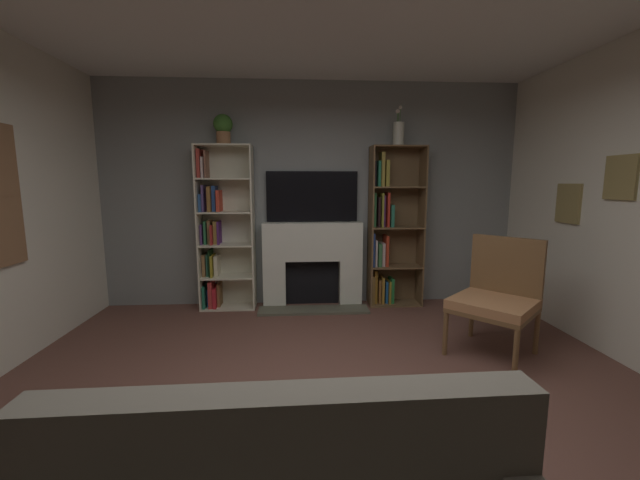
{
  "coord_description": "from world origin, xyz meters",
  "views": [
    {
      "loc": [
        -0.21,
        -2.22,
        1.55
      ],
      "look_at": [
        0.0,
        1.07,
        1.06
      ],
      "focal_mm": 21.54,
      "sensor_mm": 36.0,
      "label": 1
    }
  ],
  "objects_px": {
    "bookshelf_right": "(388,232)",
    "tv": "(312,197)",
    "bookshelf_left": "(220,232)",
    "potted_plant": "(223,128)",
    "fireplace": "(312,262)",
    "coffee_table": "(291,437)",
    "vase_with_flowers": "(399,133)",
    "armchair": "(497,295)"
  },
  "relations": [
    {
      "from": "potted_plant",
      "to": "bookshelf_right",
      "type": "bearing_deg",
      "value": 1.04
    },
    {
      "from": "coffee_table",
      "to": "fireplace",
      "type": "bearing_deg",
      "value": 85.46
    },
    {
      "from": "bookshelf_right",
      "to": "vase_with_flowers",
      "type": "relative_size",
      "value": 4.22
    },
    {
      "from": "fireplace",
      "to": "armchair",
      "type": "height_order",
      "value": "fireplace"
    },
    {
      "from": "armchair",
      "to": "coffee_table",
      "type": "relative_size",
      "value": 1.06
    },
    {
      "from": "tv",
      "to": "bookshelf_right",
      "type": "relative_size",
      "value": 0.57
    },
    {
      "from": "fireplace",
      "to": "coffee_table",
      "type": "relative_size",
      "value": 1.35
    },
    {
      "from": "coffee_table",
      "to": "bookshelf_left",
      "type": "bearing_deg",
      "value": 106.16
    },
    {
      "from": "fireplace",
      "to": "bookshelf_right",
      "type": "relative_size",
      "value": 0.67
    },
    {
      "from": "fireplace",
      "to": "potted_plant",
      "type": "xyz_separation_m",
      "value": [
        -1.05,
        -0.03,
        1.63
      ]
    },
    {
      "from": "coffee_table",
      "to": "tv",
      "type": "bearing_deg",
      "value": 85.58
    },
    {
      "from": "fireplace",
      "to": "armchair",
      "type": "bearing_deg",
      "value": -42.61
    },
    {
      "from": "fireplace",
      "to": "vase_with_flowers",
      "type": "xyz_separation_m",
      "value": [
        1.05,
        -0.03,
        1.59
      ]
    },
    {
      "from": "bookshelf_right",
      "to": "tv",
      "type": "bearing_deg",
      "value": 175.08
    },
    {
      "from": "bookshelf_left",
      "to": "bookshelf_right",
      "type": "xyz_separation_m",
      "value": [
        2.1,
        0.01,
        -0.02
      ]
    },
    {
      "from": "fireplace",
      "to": "potted_plant",
      "type": "height_order",
      "value": "potted_plant"
    },
    {
      "from": "bookshelf_left",
      "to": "vase_with_flowers",
      "type": "height_order",
      "value": "vase_with_flowers"
    },
    {
      "from": "fireplace",
      "to": "tv",
      "type": "bearing_deg",
      "value": 90.0
    },
    {
      "from": "bookshelf_left",
      "to": "bookshelf_right",
      "type": "bearing_deg",
      "value": 0.2
    },
    {
      "from": "bookshelf_right",
      "to": "vase_with_flowers",
      "type": "distance_m",
      "value": 1.22
    },
    {
      "from": "coffee_table",
      "to": "bookshelf_right",
      "type": "bearing_deg",
      "value": 68.52
    },
    {
      "from": "fireplace",
      "to": "armchair",
      "type": "distance_m",
      "value": 2.2
    },
    {
      "from": "fireplace",
      "to": "bookshelf_right",
      "type": "height_order",
      "value": "bookshelf_right"
    },
    {
      "from": "bookshelf_right",
      "to": "coffee_table",
      "type": "bearing_deg",
      "value": -111.48
    },
    {
      "from": "vase_with_flowers",
      "to": "armchair",
      "type": "relative_size",
      "value": 0.45
    },
    {
      "from": "potted_plant",
      "to": "coffee_table",
      "type": "height_order",
      "value": "potted_plant"
    },
    {
      "from": "bookshelf_right",
      "to": "potted_plant",
      "type": "height_order",
      "value": "potted_plant"
    },
    {
      "from": "bookshelf_right",
      "to": "bookshelf_left",
      "type": "bearing_deg",
      "value": -179.8
    },
    {
      "from": "bookshelf_left",
      "to": "bookshelf_right",
      "type": "relative_size",
      "value": 1.0
    },
    {
      "from": "bookshelf_left",
      "to": "coffee_table",
      "type": "height_order",
      "value": "bookshelf_left"
    },
    {
      "from": "fireplace",
      "to": "bookshelf_left",
      "type": "xyz_separation_m",
      "value": [
        -1.14,
        -0.0,
        0.39
      ]
    },
    {
      "from": "bookshelf_left",
      "to": "armchair",
      "type": "bearing_deg",
      "value": -28.4
    },
    {
      "from": "fireplace",
      "to": "tv",
      "type": "relative_size",
      "value": 1.18
    },
    {
      "from": "fireplace",
      "to": "vase_with_flowers",
      "type": "bearing_deg",
      "value": -1.59
    },
    {
      "from": "potted_plant",
      "to": "armchair",
      "type": "distance_m",
      "value": 3.47
    },
    {
      "from": "bookshelf_right",
      "to": "armchair",
      "type": "bearing_deg",
      "value": -66.52
    },
    {
      "from": "vase_with_flowers",
      "to": "armchair",
      "type": "xyz_separation_m",
      "value": [
        0.57,
        -1.46,
        -1.61
      ]
    },
    {
      "from": "potted_plant",
      "to": "armchair",
      "type": "bearing_deg",
      "value": -28.66
    },
    {
      "from": "potted_plant",
      "to": "coffee_table",
      "type": "distance_m",
      "value": 3.66
    },
    {
      "from": "fireplace",
      "to": "bookshelf_left",
      "type": "height_order",
      "value": "bookshelf_left"
    },
    {
      "from": "potted_plant",
      "to": "bookshelf_left",
      "type": "bearing_deg",
      "value": 160.71
    },
    {
      "from": "coffee_table",
      "to": "armchair",
      "type": "bearing_deg",
      "value": 40.42
    }
  ]
}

